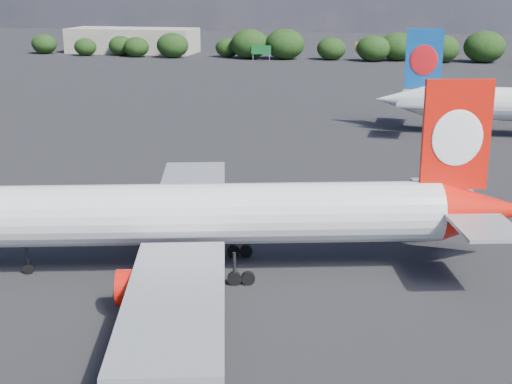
# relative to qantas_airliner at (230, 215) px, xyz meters

# --- Properties ---
(ground) EXTENTS (500.00, 500.00, 0.00)m
(ground) POSITION_rel_qantas_airliner_xyz_m (-12.95, 43.64, -4.64)
(ground) COLOR black
(ground) RESTS_ON ground
(qantas_airliner) EXTENTS (46.15, 44.20, 15.23)m
(qantas_airliner) POSITION_rel_qantas_airliner_xyz_m (0.00, 0.00, 0.00)
(qantas_airliner) COLOR silver
(qantas_airliner) RESTS_ON ground
(terminal_building) EXTENTS (42.00, 16.00, 8.00)m
(terminal_building) POSITION_rel_qantas_airliner_xyz_m (-77.95, 175.64, -0.64)
(terminal_building) COLOR gray
(terminal_building) RESTS_ON ground
(highway_sign) EXTENTS (6.00, 0.30, 4.50)m
(highway_sign) POSITION_rel_qantas_airliner_xyz_m (-30.95, 159.64, -1.51)
(highway_sign) COLOR #125B26
(highway_sign) RESTS_ON ground
(billboard_yellow) EXTENTS (5.00, 0.30, 5.50)m
(billboard_yellow) POSITION_rel_qantas_airliner_xyz_m (-0.95, 165.64, -0.77)
(billboard_yellow) COLOR orange
(billboard_yellow) RESTS_ON ground
(horizon_treeline) EXTENTS (204.00, 15.39, 9.18)m
(horizon_treeline) POSITION_rel_qantas_airliner_xyz_m (-0.13, 164.49, -0.73)
(horizon_treeline) COLOR black
(horizon_treeline) RESTS_ON ground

